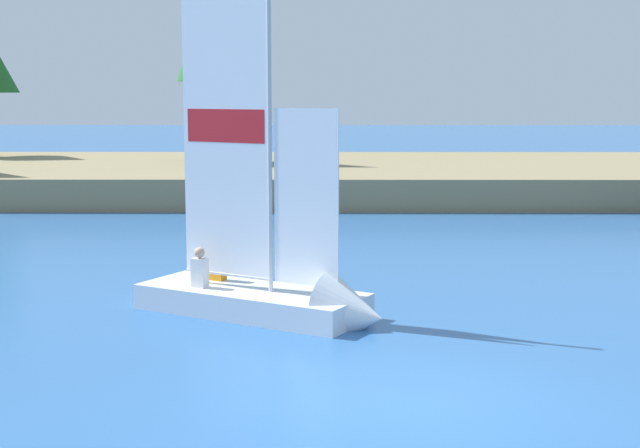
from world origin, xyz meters
TOP-DOWN VIEW (x-y plane):
  - ground_plane at (0.00, 0.00)m, footprint 200.00×200.00m
  - shore_bank at (0.00, 26.09)m, footprint 80.00×14.21m
  - shoreline_tree_right at (-5.74, 26.68)m, footprint 3.12×3.12m
  - sailboat at (-1.83, 4.48)m, footprint 4.95×3.67m

SIDE VIEW (x-z plane):
  - ground_plane at x=0.00m, z-range 0.00..0.00m
  - sailboat at x=-1.83m, z-range -2.99..3.94m
  - shore_bank at x=0.00m, z-range 0.00..1.12m
  - shoreline_tree_right at x=-5.74m, z-range 2.79..10.82m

